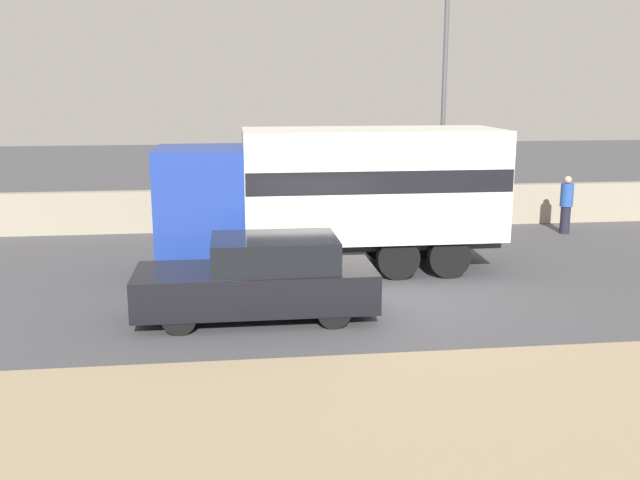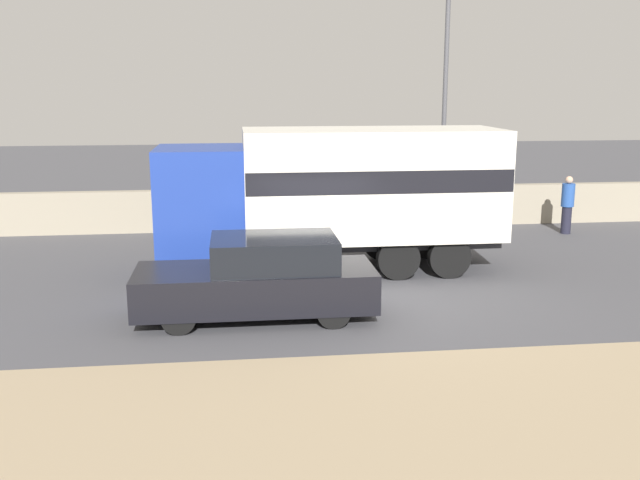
{
  "view_description": "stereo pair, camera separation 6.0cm",
  "coord_description": "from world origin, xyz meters",
  "px_view_note": "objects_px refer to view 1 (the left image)",
  "views": [
    {
      "loc": [
        -1.79,
        -13.71,
        4.39
      ],
      "look_at": [
        0.04,
        1.03,
        1.13
      ],
      "focal_mm": 40.0,
      "sensor_mm": 36.0,
      "label": 1
    },
    {
      "loc": [
        -1.73,
        -13.72,
        4.39
      ],
      "look_at": [
        0.04,
        1.03,
        1.13
      ],
      "focal_mm": 40.0,
      "sensor_mm": 36.0,
      "label": 2
    }
  ],
  "objects_px": {
    "pedestrian": "(566,204)",
    "car_hatchback": "(261,279)",
    "street_lamp": "(444,95)",
    "box_truck": "(339,190)"
  },
  "relations": [
    {
      "from": "pedestrian",
      "to": "car_hatchback",
      "type": "bearing_deg",
      "value": -144.01
    },
    {
      "from": "street_lamp",
      "to": "box_truck",
      "type": "distance_m",
      "value": 6.3
    },
    {
      "from": "street_lamp",
      "to": "pedestrian",
      "type": "relative_size",
      "value": 4.08
    },
    {
      "from": "box_truck",
      "to": "pedestrian",
      "type": "bearing_deg",
      "value": -154.98
    },
    {
      "from": "box_truck",
      "to": "car_hatchback",
      "type": "distance_m",
      "value": 4.08
    },
    {
      "from": "car_hatchback",
      "to": "pedestrian",
      "type": "bearing_deg",
      "value": -144.01
    },
    {
      "from": "car_hatchback",
      "to": "box_truck",
      "type": "bearing_deg",
      "value": -120.62
    },
    {
      "from": "street_lamp",
      "to": "pedestrian",
      "type": "height_order",
      "value": "street_lamp"
    },
    {
      "from": "box_truck",
      "to": "pedestrian",
      "type": "height_order",
      "value": "box_truck"
    },
    {
      "from": "box_truck",
      "to": "car_hatchback",
      "type": "height_order",
      "value": "box_truck"
    }
  ]
}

